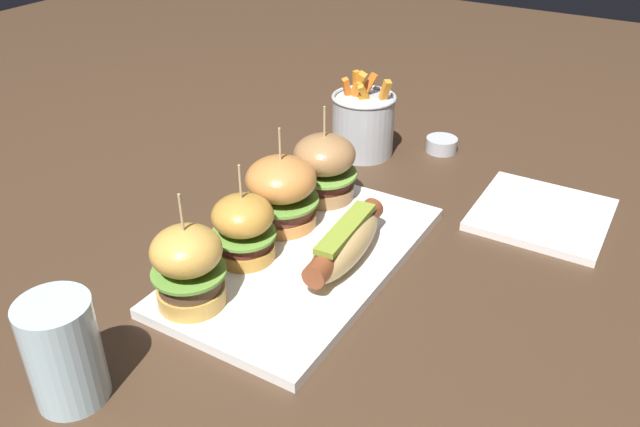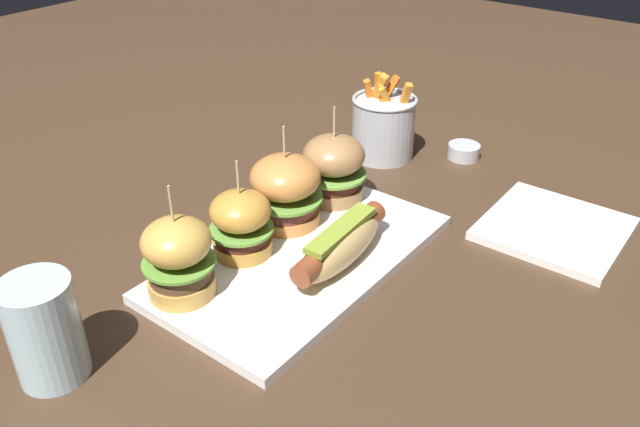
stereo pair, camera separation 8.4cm
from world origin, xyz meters
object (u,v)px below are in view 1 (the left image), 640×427
(hot_dog, at_px, (345,242))
(slider_far_left, at_px, (188,267))
(slider_center_right, at_px, (282,191))
(sauce_ramekin, at_px, (442,144))
(side_plate, at_px, (541,215))
(fries_bucket, at_px, (363,123))
(platter_main, at_px, (304,258))
(water_glass, at_px, (63,352))
(slider_center_left, at_px, (243,227))
(slider_far_right, at_px, (324,166))

(hot_dog, bearing_deg, slider_far_left, 145.53)
(hot_dog, relative_size, slider_far_left, 1.25)
(hot_dog, xyz_separation_m, slider_center_right, (0.04, 0.12, 0.02))
(slider_far_left, relative_size, sauce_ramekin, 2.67)
(slider_far_left, xyz_separation_m, side_plate, (0.42, -0.30, -0.06))
(hot_dog, bearing_deg, fries_bucket, 24.08)
(platter_main, height_order, sauce_ramekin, sauce_ramekin)
(fries_bucket, xyz_separation_m, water_glass, (-0.64, -0.01, 0.00))
(slider_far_left, bearing_deg, hot_dog, -34.47)
(slider_center_right, xyz_separation_m, side_plate, (0.22, -0.30, -0.06))
(side_plate, bearing_deg, hot_dog, 144.54)
(water_glass, bearing_deg, fries_bucket, 1.11)
(slider_center_right, distance_m, side_plate, 0.38)
(hot_dog, height_order, water_glass, water_glass)
(fries_bucket, xyz_separation_m, sauce_ramekin, (0.08, -0.12, -0.04))
(slider_center_left, relative_size, sauce_ramekin, 2.44)
(slider_center_right, height_order, fries_bucket, slider_center_right)
(fries_bucket, height_order, side_plate, fries_bucket)
(platter_main, xyz_separation_m, slider_far_left, (-0.15, 0.06, 0.06))
(slider_far_right, bearing_deg, water_glass, 177.25)
(water_glass, bearing_deg, sauce_ramekin, -8.19)
(slider_far_left, height_order, fries_bucket, slider_far_left)
(fries_bucket, bearing_deg, platter_main, -164.95)
(side_plate, xyz_separation_m, water_glass, (-0.58, 0.31, 0.05))
(slider_far_right, xyz_separation_m, sauce_ramekin, (0.26, -0.08, -0.05))
(slider_far_right, bearing_deg, side_plate, -66.46)
(water_glass, bearing_deg, slider_center_right, -1.63)
(sauce_ramekin, bearing_deg, water_glass, 171.81)
(hot_dog, relative_size, side_plate, 0.99)
(slider_center_right, xyz_separation_m, sauce_ramekin, (0.36, -0.09, -0.05))
(slider_far_left, xyz_separation_m, water_glass, (-0.16, 0.02, -0.01))
(slider_center_right, distance_m, slider_far_right, 0.10)
(slider_far_right, bearing_deg, slider_center_right, 173.04)
(slider_center_left, distance_m, water_glass, 0.27)
(slider_far_right, xyz_separation_m, fries_bucket, (0.19, 0.03, -0.01))
(hot_dog, bearing_deg, slider_center_right, 73.34)
(slider_center_left, relative_size, slider_far_right, 0.93)
(side_plate, bearing_deg, slider_center_right, 126.21)
(sauce_ramekin, distance_m, water_glass, 0.73)
(slider_center_right, bearing_deg, slider_far_right, -6.96)
(hot_dog, height_order, slider_far_right, slider_far_right)
(hot_dog, xyz_separation_m, fries_bucket, (0.32, 0.14, 0.01))
(platter_main, relative_size, side_plate, 2.18)
(slider_far_left, bearing_deg, platter_main, -21.41)
(platter_main, height_order, hot_dog, hot_dog)
(hot_dog, distance_m, slider_center_left, 0.13)
(fries_bucket, relative_size, water_glass, 1.25)
(slider_center_right, relative_size, slider_far_right, 1.01)
(sauce_ramekin, relative_size, side_plate, 0.30)
(sauce_ramekin, bearing_deg, slider_far_left, 171.22)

